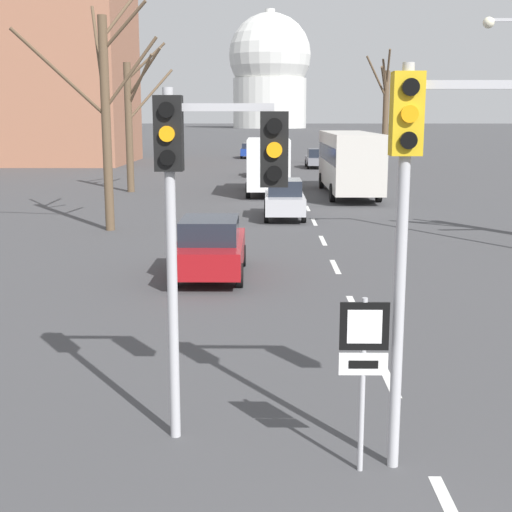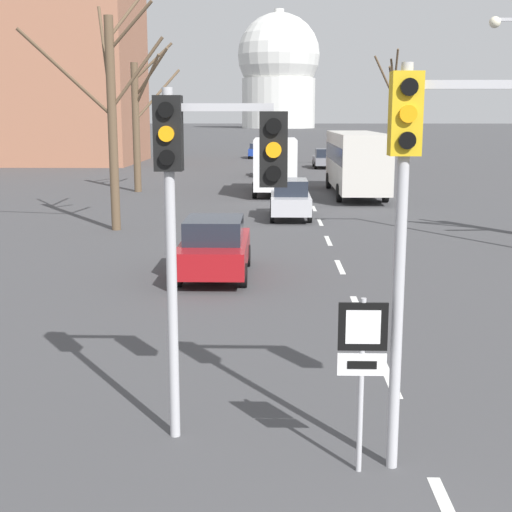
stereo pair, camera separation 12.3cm
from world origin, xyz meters
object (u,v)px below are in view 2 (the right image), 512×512
sedan_near_left (290,199)px  sedan_mid_centre (324,158)px  traffic_signal_centre_tall (454,169)px  traffic_signal_near_left (206,179)px  sedan_near_right (257,150)px  route_sign_post (362,356)px  delivery_truck (275,164)px  sedan_far_left (215,247)px  city_bus (356,159)px  sedan_far_right (270,165)px

sedan_near_left → sedan_mid_centre: (3.57, 30.45, -0.04)m
sedan_near_left → traffic_signal_centre_tall: bearing=-86.5°
traffic_signal_near_left → sedan_near_right: size_ratio=1.08×
traffic_signal_centre_tall → route_sign_post: 2.50m
traffic_signal_near_left → delivery_truck: bearing=88.2°
sedan_near_left → sedan_near_right: bearing=93.1°
traffic_signal_centre_tall → sedan_far_left: bearing=108.8°
traffic_signal_centre_tall → sedan_near_left: 22.60m
sedan_near_left → sedan_near_right: sedan_near_left is taller
city_bus → sedan_mid_centre: bearing=90.8°
traffic_signal_centre_tall → sedan_mid_centre: bearing=87.6°
sedan_near_left → sedan_near_right: (-2.40, 44.62, -0.05)m
route_sign_post → sedan_near_right: size_ratio=0.51×
route_sign_post → sedan_near_left: (-0.32, 22.50, -0.66)m
traffic_signal_near_left → sedan_near_right: traffic_signal_near_left is taller
traffic_signal_centre_tall → delivery_truck: bearing=93.5°
traffic_signal_near_left → sedan_mid_centre: size_ratio=1.04×
sedan_near_left → delivery_truck: delivery_truck is taller
sedan_far_right → sedan_far_left: bearing=-92.4°
sedan_near_left → sedan_mid_centre: bearing=83.3°
route_sign_post → sedan_far_right: (-1.27, 44.45, -0.70)m
sedan_near_left → sedan_mid_centre: sedan_near_left is taller
route_sign_post → delivery_truck: bearing=91.7°
sedan_far_right → sedan_near_left: bearing=-87.5°
sedan_mid_centre → city_bus: (0.29, -21.24, 1.24)m
delivery_truck → sedan_mid_centre: bearing=78.5°
traffic_signal_centre_tall → sedan_near_right: bearing=93.2°
sedan_near_left → sedan_far_right: (-0.95, 21.95, -0.04)m
sedan_far_left → city_bus: (6.23, 20.65, 1.22)m
city_bus → sedan_near_right: bearing=100.0°
city_bus → sedan_far_right: bearing=110.7°
traffic_signal_near_left → sedan_far_left: traffic_signal_near_left is taller
sedan_mid_centre → sedan_far_left: (-5.94, -41.90, 0.02)m
sedan_near_left → sedan_far_right: bearing=92.5°
sedan_far_left → city_bus: size_ratio=0.40×
sedan_far_left → delivery_truck: bearing=85.3°
sedan_far_right → city_bus: 13.68m
traffic_signal_centre_tall → city_bus: size_ratio=0.46×
route_sign_post → traffic_signal_near_left: bearing=154.0°
traffic_signal_centre_tall → traffic_signal_near_left: size_ratio=1.05×
sedan_near_left → sedan_near_right: 44.68m
sedan_far_left → sedan_mid_centre: bearing=81.9°
traffic_signal_centre_tall → sedan_far_left: (-3.73, 10.92, -2.96)m
route_sign_post → sedan_mid_centre: route_sign_post is taller
sedan_mid_centre → sedan_far_right: size_ratio=1.14×
sedan_mid_centre → sedan_far_right: (-4.52, -8.50, 0.00)m
traffic_signal_near_left → traffic_signal_centre_tall: bearing=-15.4°
city_bus → traffic_signal_centre_tall: bearing=-94.5°
sedan_far_left → delivery_truck: (1.73, 21.28, 0.87)m
sedan_near_right → delivery_truck: (1.76, -34.79, 0.90)m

